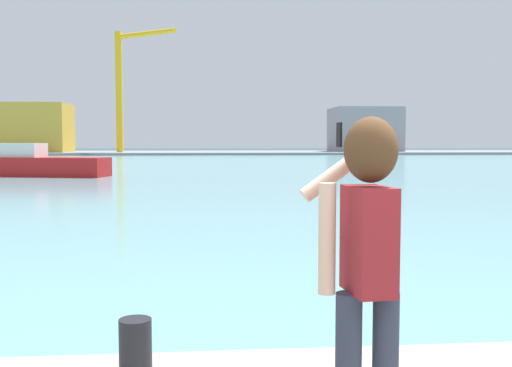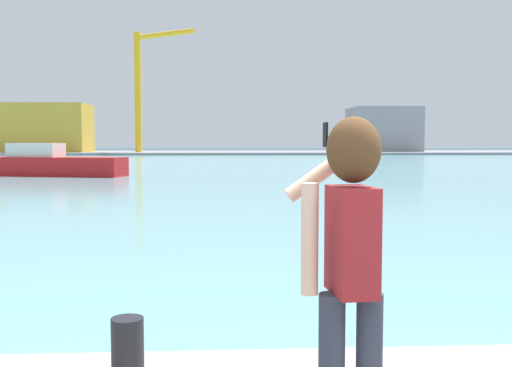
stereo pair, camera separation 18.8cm
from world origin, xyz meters
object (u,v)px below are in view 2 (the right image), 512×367
Objects in this scene: harbor_bollard at (128,346)px; port_crane at (144,80)px; boat_moored at (50,164)px; person_photographer at (349,247)px; warehouse_left at (38,128)px; warehouse_right at (383,129)px.

harbor_bollard is 87.72m from port_crane.
boat_moored is 0.50× the size of port_crane.
person_photographer is 0.12× the size of warehouse_left.
port_crane reaches higher than person_photographer.
warehouse_left is (-27.12, 88.41, 3.31)m from harbor_bollard.
port_crane is at bearing 97.23° from harbor_bollard.
warehouse_left is at bearing -176.83° from warehouse_right.
person_photographer is 1.89m from harbor_bollard.
warehouse_right is at bearing 7.56° from port_crane.
harbor_bollard is (-1.32, 1.05, -0.87)m from person_photographer.
boat_moored is (-9.39, 31.55, 0.06)m from harbor_bollard.
harbor_bollard is at bearing -106.16° from warehouse_right.
boat_moored reaches higher than harbor_bollard.
warehouse_left is 53.67m from warehouse_right.
harbor_bollard is 0.02× the size of port_crane.
boat_moored is 55.85m from port_crane.
boat_moored is (-10.71, 32.60, -0.80)m from person_photographer.
port_crane reaches higher than warehouse_left.
warehouse_right is at bearing 73.64° from boat_moored.
person_photographer is 0.10× the size of port_crane.
warehouse_left is 17.76m from port_crane.
boat_moored is 0.59× the size of warehouse_left.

